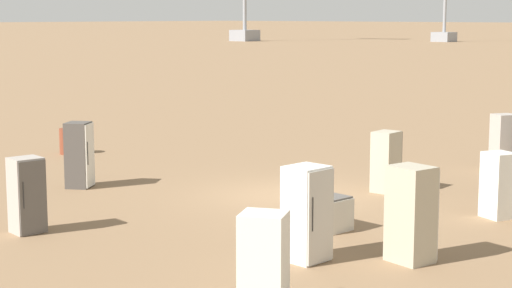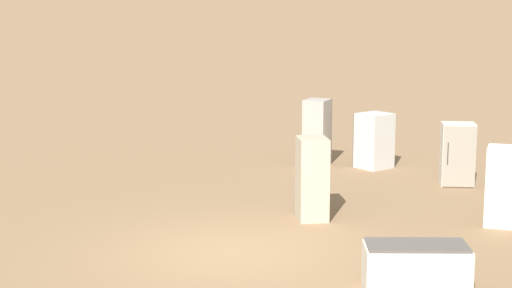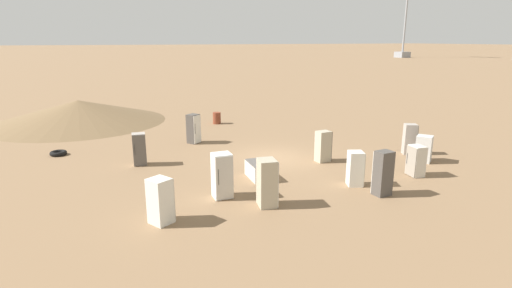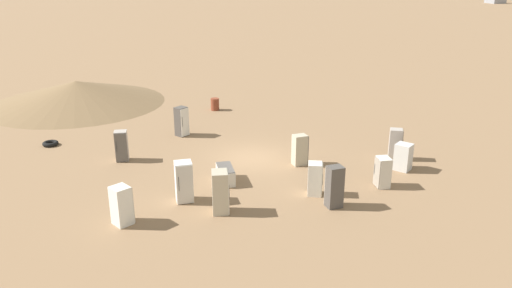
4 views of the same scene
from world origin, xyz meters
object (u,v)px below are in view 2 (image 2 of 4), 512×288
Objects in this scene: discarded_fridge_8 at (504,186)px; discarded_fridge_4 at (457,154)px; discarded_fridge_6 at (312,179)px; discarded_fridge_10 at (317,133)px; discarded_fridge_5 at (374,141)px; discarded_fridge_9 at (416,268)px.

discarded_fridge_4 is at bearing 110.74° from discarded_fridge_8.
discarded_fridge_8 reaches higher than discarded_fridge_4.
discarded_fridge_6 is 1.06× the size of discarded_fridge_8.
discarded_fridge_4 is 4.65m from discarded_fridge_6.
discarded_fridge_10 is (0.76, 5.24, 0.04)m from discarded_fridge_6.
discarded_fridge_5 is at bearing 61.82° from discarded_fridge_6.
discarded_fridge_8 reaches higher than discarded_fridge_9.
discarded_fridge_10 is at bearing 6.00° from discarded_fridge_9.
discarded_fridge_6 reaches higher than discarded_fridge_5.
discarded_fridge_4 is 2.62m from discarded_fridge_5.
discarded_fridge_6 is at bearing 44.52° from discarded_fridge_4.
discarded_fridge_6 is 5.30m from discarded_fridge_10.
discarded_fridge_9 is (-2.59, -3.62, -0.40)m from discarded_fridge_8.
discarded_fridge_4 is at bearing -89.23° from discarded_fridge_5.
discarded_fridge_6 is at bearing -70.19° from discarded_fridge_10.
discarded_fridge_8 is at bearing -110.94° from discarded_fridge_5.
discarded_fridge_10 is at bearing 129.06° from discarded_fridge_5.
discarded_fridge_4 reaches higher than discarded_fridge_9.
discarded_fridge_6 reaches higher than discarded_fridge_8.
discarded_fridge_6 is 4.45m from discarded_fridge_9.
discarded_fridge_6 is (-2.18, -4.86, 0.12)m from discarded_fridge_5.
discarded_fridge_9 is (-1.11, -9.16, -0.32)m from discarded_fridge_5.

